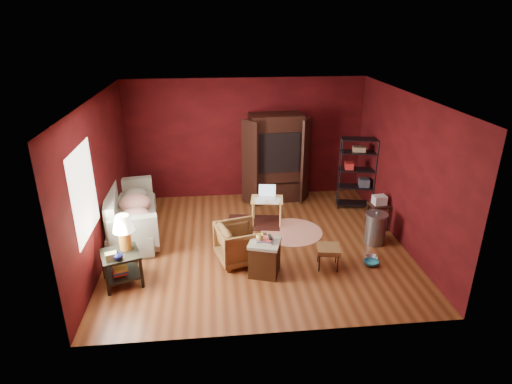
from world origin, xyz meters
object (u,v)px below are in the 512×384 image
sofa (133,215)px  wire_shelving (357,170)px  armchair (240,242)px  laptop_desk (267,201)px  tv_armoire (276,156)px  hamper (265,257)px  side_table (122,243)px

sofa → wire_shelving: bearing=-85.7°
armchair → laptop_desk: laptop_desk is taller
sofa → tv_armoire: bearing=-69.8°
laptop_desk → wire_shelving: size_ratio=0.50×
sofa → tv_armoire: (3.06, 1.48, 0.64)m
sofa → laptop_desk: sofa is taller
sofa → armchair: 2.38m
hamper → wire_shelving: bearing=46.6°
laptop_desk → wire_shelving: 2.23m
sofa → wire_shelving: wire_shelving is taller
hamper → laptop_desk: size_ratio=0.87×
armchair → side_table: (-1.91, -0.42, 0.31)m
wire_shelving → armchair: bearing=-132.3°
wire_shelving → side_table: bearing=-141.0°
armchair → side_table: side_table is taller
hamper → laptop_desk: 1.92m
laptop_desk → tv_armoire: (0.36, 1.26, 0.56)m
sofa → laptop_desk: bearing=-91.0°
armchair → tv_armoire: size_ratio=0.38×
hamper → tv_armoire: tv_armoire is taller
side_table → hamper: bearing=-0.8°
side_table → hamper: (2.30, -0.03, -0.37)m
armchair → hamper: (0.39, -0.45, -0.07)m
hamper → tv_armoire: size_ratio=0.34×
armchair → laptop_desk: (0.67, 1.44, 0.12)m
sofa → armchair: size_ratio=2.79×
sofa → hamper: size_ratio=3.05×
hamper → laptop_desk: bearing=81.6°
armchair → laptop_desk: size_ratio=0.95×
side_table → laptop_desk: bearing=35.9°
armchair → laptop_desk: 1.59m
sofa → side_table: size_ratio=1.85×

